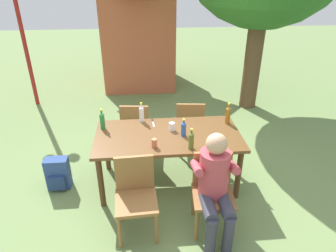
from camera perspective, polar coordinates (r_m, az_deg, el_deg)
The scene contains 18 objects.
ground_plane at distance 4.23m, azimuth 0.00°, elevation -10.47°, with size 24.00×24.00×0.00m, color #6B844C.
dining_table at distance 3.85m, azimuth 0.00°, elevation -2.67°, with size 1.84×0.94×0.75m.
chair_near_right at distance 3.39m, azimuth 8.45°, elevation -11.50°, with size 0.47×0.47×0.87m.
chair_far_right at distance 4.65m, azimuth 4.12°, elevation 0.47°, with size 0.49×0.49×0.87m.
chair_far_left at distance 4.60m, azimuth -6.11°, elevation 0.04°, with size 0.48×0.48×0.87m.
chair_near_left at distance 3.32m, azimuth -6.15°, elevation -12.39°, with size 0.46×0.46×0.87m.
person_in_white_shirt at distance 3.20m, azimuth 8.98°, elevation -10.42°, with size 0.47×0.61×1.18m.
bottle_olive at distance 3.47m, azimuth 4.42°, elevation -2.68°, with size 0.06×0.06×0.26m.
bottle_amber at distance 4.11m, azimuth 11.30°, elevation 2.13°, with size 0.06×0.06×0.30m.
bottle_green at distance 3.98m, azimuth -12.35°, elevation 1.05°, with size 0.06×0.06×0.28m.
bottle_clear at distance 4.10m, azimuth -5.04°, elevation 2.38°, with size 0.06×0.06×0.28m.
bottle_blue at distance 3.74m, azimuth 2.97°, elevation -0.49°, with size 0.06×0.06×0.23m.
cup_white at distance 3.88m, azimuth 0.72°, elevation -0.10°, with size 0.08×0.08×0.11m, color white.
cup_terracotta at distance 3.52m, azimuth -2.61°, elevation -3.27°, with size 0.06×0.06×0.11m, color #BC6B47.
table_knife at distance 4.11m, azimuth -2.88°, elevation 0.72°, with size 0.04×0.24×0.01m.
backpack_by_near_side at distance 4.27m, azimuth -20.14°, elevation -8.54°, with size 0.30×0.23×0.44m.
brick_kiosk at distance 7.60m, azimuth -5.71°, elevation 18.55°, with size 1.87×2.07×2.70m.
lamp_post at distance 6.69m, azimuth -26.71°, elevation 19.23°, with size 0.56×0.20×2.72m.
Camera 1 is at (-0.30, -3.31, 2.62)m, focal length 32.15 mm.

